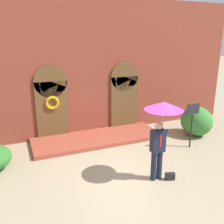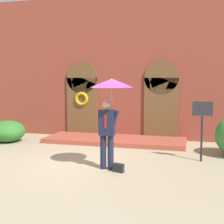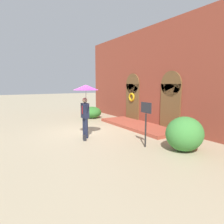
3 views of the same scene
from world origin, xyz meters
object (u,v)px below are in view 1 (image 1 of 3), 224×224
Objects in this scene: person_with_umbrella at (162,118)px; shrub_right at (196,121)px; handbag at (170,176)px; sign_post at (192,118)px.

shrub_right is at bearing 34.96° from person_with_umbrella.
handbag is (0.26, -0.20, -1.80)m from person_with_umbrella.
person_with_umbrella reaches higher than handbag.
person_with_umbrella is at bearing 158.89° from handbag.
handbag is 4.05m from shrub_right.
sign_post is (2.05, 1.63, 1.05)m from handbag.
handbag is at bearing -37.43° from person_with_umbrella.
sign_post is at bearing 54.84° from handbag.
sign_post reaches higher than handbag.
shrub_right is at bearing 55.76° from handbag.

